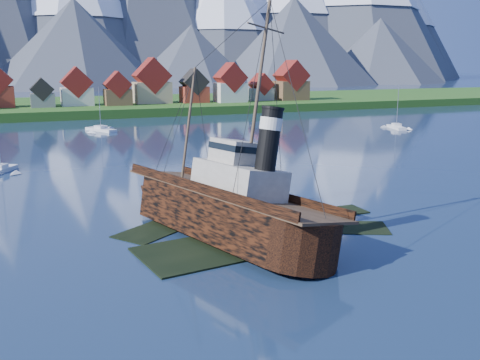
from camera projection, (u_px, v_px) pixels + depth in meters
name	position (u px, v px, depth m)	size (l,w,h in m)	color
ground	(247.00, 238.00, 57.29)	(1400.00, 1400.00, 0.00)	#1A2C4A
shoal	(254.00, 233.00, 59.96)	(31.71, 21.24, 1.14)	black
shore_bank	(79.00, 110.00, 210.94)	(600.00, 80.00, 3.20)	#174714
seawall	(91.00, 119.00, 176.59)	(600.00, 2.50, 2.00)	#3F3D38
tugboat_wreck	(216.00, 204.00, 58.24)	(7.66, 33.00, 26.15)	black
sailboat_d	(396.00, 128.00, 151.40)	(4.85, 9.53, 12.63)	silver
sailboat_e	(101.00, 130.00, 146.19)	(7.46, 10.80, 12.52)	silver
sailboat_f	(1.00, 171.00, 91.40)	(5.59, 7.64, 11.50)	silver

